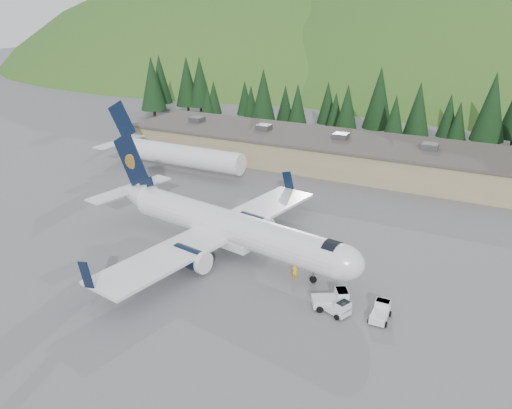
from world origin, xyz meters
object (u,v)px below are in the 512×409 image
object	(u,v)px
baggage_tug_b	(337,307)
baggage_tug_a	(333,299)
second_airliner	(170,153)
terminal_building	(313,149)
ramp_worker	(295,271)
airliner	(224,226)
baggage_tug_c	(381,312)

from	to	relation	value
baggage_tug_b	baggage_tug_a	bearing A→B (deg)	148.60
second_airliner	baggage_tug_b	xyz separation A→B (m)	(39.61, -28.00, -2.64)
baggage_tug_a	terminal_building	distance (m)	47.09
terminal_building	ramp_worker	size ratio (longest dim) A/B	39.31
second_airliner	ramp_worker	distance (m)	41.37
terminal_building	ramp_worker	xyz separation A→B (m)	(13.71, -39.97, -1.72)
second_airliner	airliner	bearing A→B (deg)	-42.43
baggage_tug_c	ramp_worker	distance (m)	10.16
baggage_tug_b	baggage_tug_c	world-z (taller)	baggage_tug_b
baggage_tug_a	baggage_tug_b	world-z (taller)	baggage_tug_a
baggage_tug_c	ramp_worker	world-z (taller)	ramp_worker
second_airliner	terminal_building	bearing A→B (deg)	38.78
baggage_tug_a	baggage_tug_c	size ratio (longest dim) A/B	1.32
second_airliner	baggage_tug_c	size ratio (longest dim) A/B	9.75
baggage_tug_b	ramp_worker	bearing A→B (deg)	167.69
baggage_tug_c	terminal_building	size ratio (longest dim) A/B	0.04
airliner	baggage_tug_a	size ratio (longest dim) A/B	9.70
second_airliner	terminal_building	xyz separation A→B (m)	(19.91, 16.00, -0.70)
second_airliner	ramp_worker	size ratio (longest dim) A/B	15.23
second_airliner	terminal_building	size ratio (longest dim) A/B	0.39
second_airliner	baggage_tug_a	xyz separation A→B (m)	(38.90, -27.06, -2.53)
baggage_tug_b	airliner	bearing A→B (deg)	-179.82
second_airliner	baggage_tug_b	size ratio (longest dim) A/B	8.61
baggage_tug_a	baggage_tug_c	bearing A→B (deg)	-28.01
baggage_tug_c	baggage_tug_b	bearing A→B (deg)	105.23
baggage_tug_b	ramp_worker	distance (m)	7.21
second_airliner	baggage_tug_c	xyz separation A→B (m)	(43.37, -26.84, -2.66)
second_airliner	baggage_tug_c	world-z (taller)	second_airliner
baggage_tug_c	ramp_worker	size ratio (longest dim) A/B	1.56
airliner	baggage_tug_c	world-z (taller)	airliner
baggage_tug_c	ramp_worker	xyz separation A→B (m)	(-9.75, 2.86, 0.24)
airliner	ramp_worker	xyz separation A→B (m)	(9.74, -2.15, -2.29)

